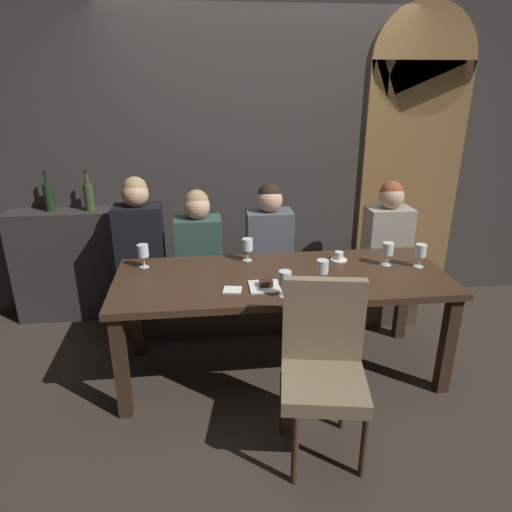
{
  "coord_description": "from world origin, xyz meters",
  "views": [
    {
      "loc": [
        -0.5,
        -2.74,
        1.95
      ],
      "look_at": [
        -0.16,
        0.12,
        0.84
      ],
      "focal_mm": 32.13,
      "sensor_mm": 36.0,
      "label": 1
    }
  ],
  "objects_px": {
    "wine_glass_center_back": "(421,251)",
    "wine_glass_end_right": "(143,251)",
    "dining_table": "(282,287)",
    "wine_glass_end_left": "(388,250)",
    "wine_bottle_dark_red": "(49,196)",
    "fork_on_table": "(286,284)",
    "wine_bottle_pale_label": "(89,196)",
    "chair_near_side": "(323,359)",
    "espresso_cup": "(339,257)",
    "diner_far_end": "(269,233)",
    "diner_bearded": "(198,238)",
    "diner_near_end": "(388,229)",
    "dessert_plate": "(265,285)",
    "banquette_bench": "(267,298)",
    "wine_glass_center_front": "(322,268)",
    "wine_glass_near_right": "(247,246)",
    "wine_glass_far_right": "(285,279)",
    "diner_redhead": "(139,234)"
  },
  "relations": [
    {
      "from": "wine_bottle_dark_red",
      "to": "fork_on_table",
      "type": "distance_m",
      "value": 2.13
    },
    {
      "from": "wine_glass_end_right",
      "to": "espresso_cup",
      "type": "distance_m",
      "value": 1.37
    },
    {
      "from": "wine_glass_center_back",
      "to": "wine_glass_far_right",
      "type": "xyz_separation_m",
      "value": [
        -1.0,
        -0.35,
        -0.0
      ]
    },
    {
      "from": "diner_near_end",
      "to": "wine_glass_center_front",
      "type": "xyz_separation_m",
      "value": [
        -0.77,
        -0.85,
        0.05
      ]
    },
    {
      "from": "dining_table",
      "to": "wine_glass_near_right",
      "type": "bearing_deg",
      "value": 124.72
    },
    {
      "from": "wine_bottle_pale_label",
      "to": "wine_glass_end_right",
      "type": "bearing_deg",
      "value": -57.27
    },
    {
      "from": "diner_near_end",
      "to": "diner_far_end",
      "type": "bearing_deg",
      "value": -179.55
    },
    {
      "from": "diner_far_end",
      "to": "wine_glass_end_left",
      "type": "height_order",
      "value": "diner_far_end"
    },
    {
      "from": "wine_glass_near_right",
      "to": "wine_glass_far_right",
      "type": "distance_m",
      "value": 0.63
    },
    {
      "from": "diner_far_end",
      "to": "espresso_cup",
      "type": "bearing_deg",
      "value": -46.32
    },
    {
      "from": "diner_bearded",
      "to": "wine_glass_end_right",
      "type": "xyz_separation_m",
      "value": [
        -0.37,
        -0.42,
        0.07
      ]
    },
    {
      "from": "wine_glass_near_right",
      "to": "dessert_plate",
      "type": "distance_m",
      "value": 0.48
    },
    {
      "from": "wine_glass_far_right",
      "to": "dessert_plate",
      "type": "bearing_deg",
      "value": 124.42
    },
    {
      "from": "wine_glass_center_front",
      "to": "diner_bearded",
      "type": "bearing_deg",
      "value": 132.5
    },
    {
      "from": "wine_glass_center_back",
      "to": "dessert_plate",
      "type": "bearing_deg",
      "value": -169.39
    },
    {
      "from": "wine_bottle_dark_red",
      "to": "espresso_cup",
      "type": "distance_m",
      "value": 2.35
    },
    {
      "from": "wine_glass_far_right",
      "to": "dessert_plate",
      "type": "height_order",
      "value": "wine_glass_far_right"
    },
    {
      "from": "diner_near_end",
      "to": "dessert_plate",
      "type": "distance_m",
      "value": 1.42
    },
    {
      "from": "wine_glass_end_left",
      "to": "espresso_cup",
      "type": "height_order",
      "value": "wine_glass_end_left"
    },
    {
      "from": "wine_glass_center_back",
      "to": "wine_glass_end_left",
      "type": "bearing_deg",
      "value": 165.0
    },
    {
      "from": "banquette_bench",
      "to": "wine_bottle_pale_label",
      "type": "xyz_separation_m",
      "value": [
        -1.42,
        0.32,
        0.84
      ]
    },
    {
      "from": "dining_table",
      "to": "wine_bottle_dark_red",
      "type": "distance_m",
      "value": 2.07
    },
    {
      "from": "diner_bearded",
      "to": "fork_on_table",
      "type": "distance_m",
      "value": 0.99
    },
    {
      "from": "diner_bearded",
      "to": "wine_glass_end_left",
      "type": "xyz_separation_m",
      "value": [
        1.3,
        -0.58,
        0.06
      ]
    },
    {
      "from": "diner_bearded",
      "to": "wine_glass_end_left",
      "type": "relative_size",
      "value": 4.42
    },
    {
      "from": "espresso_cup",
      "to": "diner_far_end",
      "type": "bearing_deg",
      "value": 133.68
    },
    {
      "from": "wine_glass_center_back",
      "to": "wine_glass_end_right",
      "type": "distance_m",
      "value": 1.9
    },
    {
      "from": "wine_bottle_pale_label",
      "to": "wine_glass_center_back",
      "type": "relative_size",
      "value": 1.99
    },
    {
      "from": "dining_table",
      "to": "diner_far_end",
      "type": "bearing_deg",
      "value": 89.14
    },
    {
      "from": "dining_table",
      "to": "wine_glass_end_left",
      "type": "xyz_separation_m",
      "value": [
        0.75,
        0.09,
        0.2
      ]
    },
    {
      "from": "wine_bottle_dark_red",
      "to": "wine_glass_near_right",
      "type": "xyz_separation_m",
      "value": [
        1.53,
        -0.75,
        -0.22
      ]
    },
    {
      "from": "chair_near_side",
      "to": "fork_on_table",
      "type": "distance_m",
      "value": 0.61
    },
    {
      "from": "chair_near_side",
      "to": "wine_glass_near_right",
      "type": "relative_size",
      "value": 5.98
    },
    {
      "from": "espresso_cup",
      "to": "diner_bearded",
      "type": "bearing_deg",
      "value": 155.5
    },
    {
      "from": "diner_redhead",
      "to": "espresso_cup",
      "type": "relative_size",
      "value": 6.95
    },
    {
      "from": "diner_bearded",
      "to": "diner_far_end",
      "type": "bearing_deg",
      "value": 0.33
    },
    {
      "from": "wine_bottle_dark_red",
      "to": "wine_glass_far_right",
      "type": "bearing_deg",
      "value": -38.74
    },
    {
      "from": "banquette_bench",
      "to": "wine_glass_end_left",
      "type": "relative_size",
      "value": 15.24
    },
    {
      "from": "chair_near_side",
      "to": "wine_glass_end_left",
      "type": "height_order",
      "value": "chair_near_side"
    },
    {
      "from": "wine_bottle_pale_label",
      "to": "fork_on_table",
      "type": "distance_m",
      "value": 1.87
    },
    {
      "from": "wine_bottle_dark_red",
      "to": "wine_glass_far_right",
      "type": "height_order",
      "value": "wine_bottle_dark_red"
    },
    {
      "from": "wine_bottle_pale_label",
      "to": "wine_glass_near_right",
      "type": "relative_size",
      "value": 1.99
    },
    {
      "from": "wine_bottle_dark_red",
      "to": "diner_far_end",
      "type": "bearing_deg",
      "value": -11.92
    },
    {
      "from": "fork_on_table",
      "to": "wine_glass_near_right",
      "type": "bearing_deg",
      "value": 96.48
    },
    {
      "from": "dining_table",
      "to": "wine_glass_center_front",
      "type": "distance_m",
      "value": 0.34
    },
    {
      "from": "banquette_bench",
      "to": "diner_bearded",
      "type": "bearing_deg",
      "value": -177.35
    },
    {
      "from": "dining_table",
      "to": "banquette_bench",
      "type": "relative_size",
      "value": 0.88
    },
    {
      "from": "chair_near_side",
      "to": "wine_bottle_dark_red",
      "type": "relative_size",
      "value": 3.01
    },
    {
      "from": "diner_far_end",
      "to": "wine_glass_center_back",
      "type": "relative_size",
      "value": 4.64
    },
    {
      "from": "wine_bottle_pale_label",
      "to": "wine_glass_center_front",
      "type": "height_order",
      "value": "wine_bottle_pale_label"
    }
  ]
}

